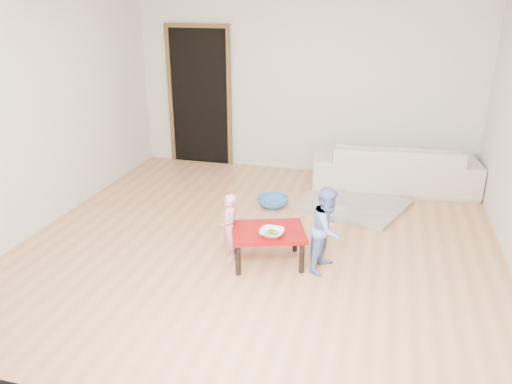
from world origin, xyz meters
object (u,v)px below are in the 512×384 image
at_px(red_table, 268,246).
at_px(child_blue, 328,229).
at_px(sofa, 394,166).
at_px(child_pink, 229,227).
at_px(bowl, 272,233).
at_px(basin, 273,202).

distance_m(red_table, child_blue, 0.62).
relative_size(sofa, red_table, 3.07).
distance_m(sofa, child_pink, 2.94).
relative_size(bowl, child_pink, 0.34).
bearing_deg(child_pink, basin, 141.08).
relative_size(sofa, child_pink, 3.17).
height_order(sofa, child_blue, child_blue).
distance_m(bowl, child_pink, 0.47).
distance_m(sofa, basin, 1.83).
relative_size(red_table, child_pink, 1.03).
distance_m(red_table, child_pink, 0.43).
distance_m(red_table, bowl, 0.24).
height_order(child_blue, basin, child_blue).
relative_size(child_pink, basin, 1.75).
height_order(sofa, red_table, sofa).
height_order(child_pink, basin, child_pink).
height_order(red_table, bowl, bowl).
height_order(sofa, bowl, sofa).
xyz_separation_m(sofa, bowl, (-1.12, -2.58, 0.06)).
distance_m(sofa, red_table, 2.75).
relative_size(sofa, bowl, 9.34).
height_order(bowl, child_blue, child_blue).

